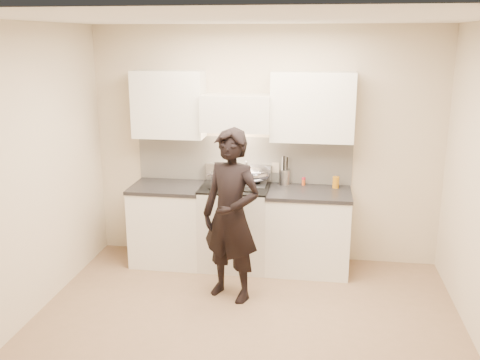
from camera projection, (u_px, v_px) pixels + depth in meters
name	position (u px, v px, depth m)	size (l,w,h in m)	color
ground_plane	(243.00, 330.00, 4.83)	(4.00, 4.00, 0.00)	#88684E
room_shell	(243.00, 148.00, 4.78)	(4.04, 3.54, 2.70)	beige
stove	(235.00, 225.00, 6.11)	(0.76, 0.65, 0.96)	silver
counter_right	(308.00, 230.00, 6.00)	(0.92, 0.67, 0.92)	white
counter_left	(169.00, 223.00, 6.23)	(0.82, 0.67, 0.92)	white
wok	(254.00, 173.00, 6.07)	(0.39, 0.48, 0.31)	silver
stock_pot	(222.00, 179.00, 5.89)	(0.33, 0.32, 0.16)	silver
utensil_crock	(285.00, 176.00, 6.13)	(0.12, 0.12, 0.33)	#B3B3B6
spice_jar	(304.00, 181.00, 6.10)	(0.04, 0.04, 0.09)	#DC561D
oil_glass	(336.00, 182.00, 5.99)	(0.07, 0.07, 0.13)	#BF7611
person	(231.00, 216.00, 5.24)	(0.63, 0.41, 1.73)	black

